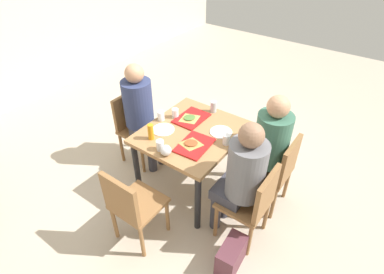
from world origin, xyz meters
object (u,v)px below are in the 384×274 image
Objects in this scene: chair_near_left at (253,201)px; pizza_slice_a at (191,143)px; person_in_brown_jacket at (267,143)px; plastic_cup_b at (226,139)px; person_in_red at (242,174)px; soda_can at (214,107)px; chair_left_end at (131,204)px; plastic_cup_d at (175,113)px; foil_bundle at (166,150)px; paper_plate_near_edge at (221,132)px; main_table at (192,139)px; pizza_slice_b at (190,118)px; tray_red_far at (191,118)px; plastic_cup_a at (161,116)px; person_far_side at (141,109)px; handbag at (231,256)px; condiment_bottle at (151,132)px; tray_red_near at (195,145)px; chair_far_side at (134,124)px; plastic_cup_c at (160,145)px; chair_near_right at (277,169)px; paper_plate_center at (163,130)px.

pizza_slice_a is (0.06, 0.70, 0.27)m from chair_near_left.
plastic_cup_b is (-0.22, 0.31, 0.05)m from person_in_brown_jacket.
person_in_red is at bearing -131.45° from plastic_cup_b.
person_in_brown_jacket is 10.21× the size of soda_can.
soda_can is at bearing 0.96° from chair_left_end.
foil_bundle is (-0.52, -0.31, 0.00)m from plastic_cup_d.
paper_plate_near_edge is 2.20× the size of plastic_cup_b.
main_table is 0.23m from pizza_slice_b.
tray_red_far is at bearing 95.23° from person_in_brown_jacket.
plastic_cup_a is at bearing 79.40° from chair_near_left.
chair_near_left is at bearing -100.60° from plastic_cup_a.
person_far_side reaches higher than handbag.
foil_bundle is at bearing -2.74° from chair_left_end.
condiment_bottle is at bearing 167.14° from pizza_slice_b.
chair_left_end reaches higher than handbag.
chair_far_side is at bearing 79.89° from tray_red_near.
plastic_cup_c is 1.00× the size of plastic_cup_d.
person_in_brown_jacket is (0.50, 0.14, 0.25)m from chair_near_left.
main_table is 0.74m from person_in_red.
chair_near_left is 1.67m from chair_far_side.
chair_near_right is at bearing -77.11° from plastic_cup_a.
plastic_cup_a is at bearing 23.81° from condiment_bottle.
chair_left_end is at bearing -142.22° from person_far_side.
tray_red_far is at bearing 86.19° from paper_plate_near_edge.
tray_red_near is 2.25× the size of condiment_bottle.
tray_red_near is 0.43m from condiment_bottle.
chair_near_right is 3.80× the size of paper_plate_center.
plastic_cup_d is 0.62× the size of condiment_bottle.
pizza_slice_b reaches higher than paper_plate_center.
paper_plate_center is at bearing 110.51° from chair_near_right.
plastic_cup_d is (0.10, -0.40, 0.05)m from person_far_side.
plastic_cup_c is 0.62× the size of condiment_bottle.
plastic_cup_d is at bearing 10.01° from paper_plate_center.
condiment_bottle reaches higher than chair_far_side.
person_in_red is (0.00, 0.14, 0.25)m from chair_near_left.
tray_red_far is 1.53× the size of pizza_slice_b.
foil_bundle is at bearing -120.96° from person_far_side.
plastic_cup_d is 0.43m from condiment_bottle.
plastic_cup_c is at bearing 126.05° from chair_near_right.
foil_bundle is (-0.27, -0.26, 0.05)m from paper_plate_center.
plastic_cup_b is (0.17, -0.62, 0.05)m from paper_plate_center.
plastic_cup_b is 0.57m from foil_bundle.
chair_near_left is 8.35× the size of plastic_cup_b.
chair_far_side is 1.00m from pizza_slice_a.
plastic_cup_c is at bearing 150.69° from paper_plate_near_edge.
main_table is 0.74m from person_in_brown_jacket.
person_in_brown_jacket reaches higher than plastic_cup_a.
pizza_slice_a is (-0.34, 0.12, 0.02)m from paper_plate_near_edge.
chair_far_side is at bearing 80.62° from person_in_red.
person_far_side is at bearing 104.05° from plastic_cup_d.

